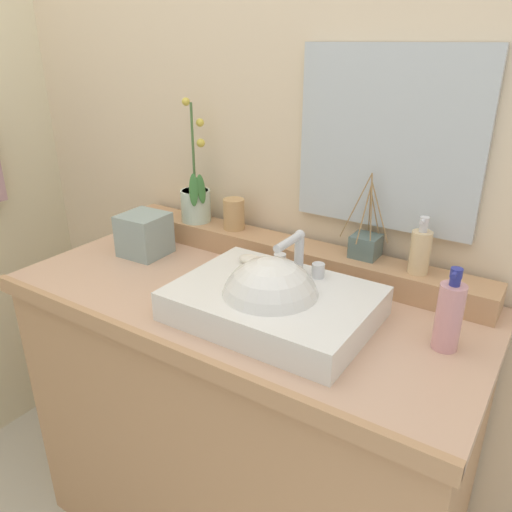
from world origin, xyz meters
name	(u,v)px	position (x,y,z in m)	size (l,w,h in m)	color
wall_back	(321,94)	(0.00, 0.40, 1.37)	(3.07, 0.20, 2.73)	beige
vanity_cabinet	(245,425)	(0.00, 0.00, 0.45)	(1.25, 0.60, 0.90)	tan
back_ledge	(287,252)	(0.00, 0.23, 0.93)	(1.18, 0.11, 0.07)	tan
sink_basin	(272,304)	(0.13, -0.07, 0.94)	(0.46, 0.34, 0.27)	white
soap_bar	(251,260)	(0.01, 0.03, 0.98)	(0.07, 0.04, 0.02)	silver
potted_plant	(196,200)	(-0.34, 0.23, 1.04)	(0.11, 0.11, 0.39)	silver
soap_dispenser	(420,251)	(0.38, 0.22, 1.03)	(0.05, 0.05, 0.15)	beige
tumbler_cup	(234,214)	(-0.19, 0.23, 1.02)	(0.07, 0.07, 0.10)	tan
reed_diffuser	(366,245)	(0.23, 0.25, 1.00)	(0.13, 0.10, 0.23)	slate
lotion_bottle	(449,315)	(0.51, 0.03, 0.98)	(0.06, 0.06, 0.19)	#D6959A
tissue_box	(144,234)	(-0.40, 0.05, 0.96)	(0.13, 0.13, 0.13)	#8A9D9A
mirror	(388,140)	(0.25, 0.29, 1.28)	(0.48, 0.02, 0.46)	silver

